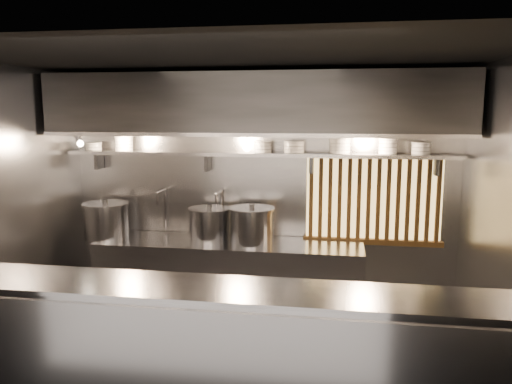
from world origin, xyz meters
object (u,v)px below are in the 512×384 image
(stock_pot_mid, at_px, (209,224))
(heat_lamp, at_px, (79,138))
(pendant_bulb, at_px, (247,147))
(stock_pot_left, at_px, (106,220))
(stock_pot_right, at_px, (252,226))

(stock_pot_mid, bearing_deg, heat_lamp, -167.06)
(pendant_bulb, xyz_separation_m, stock_pot_left, (-1.65, -0.09, -0.86))
(heat_lamp, distance_m, stock_pot_right, 2.12)
(heat_lamp, xyz_separation_m, stock_pot_right, (1.87, 0.24, -0.96))
(stock_pot_mid, distance_m, stock_pot_right, 0.51)
(stock_pot_left, height_order, stock_pot_mid, stock_pot_left)
(stock_pot_left, relative_size, stock_pot_mid, 1.15)
(pendant_bulb, distance_m, stock_pot_left, 1.86)
(heat_lamp, relative_size, stock_pot_mid, 0.56)
(stock_pot_left, bearing_deg, pendant_bulb, 3.21)
(stock_pot_left, relative_size, stock_pot_right, 1.13)
(heat_lamp, height_order, stock_pot_right, heat_lamp)
(stock_pot_right, bearing_deg, stock_pot_mid, 172.07)
(pendant_bulb, bearing_deg, heat_lamp, -169.00)
(heat_lamp, height_order, stock_pot_left, heat_lamp)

